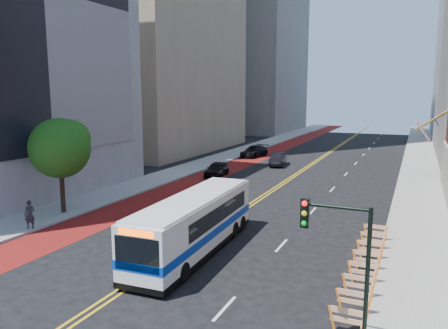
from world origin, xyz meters
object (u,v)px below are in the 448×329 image
transit_bus (195,223)px  car_a (217,169)px  car_b (278,159)px  traffic_signal (339,249)px  car_c (254,151)px  street_tree (61,146)px  pedestrian (30,215)px

transit_bus → car_a: size_ratio=2.60×
car_b → traffic_signal: bearing=-80.8°
car_b → car_c: bearing=121.4°
transit_bus → car_b: transit_bus is taller
street_tree → transit_bus: (12.03, -2.85, -3.29)m
car_a → car_c: car_a is taller
transit_bus → car_b: size_ratio=2.45×
street_tree → car_c: size_ratio=1.30×
car_a → transit_bus: bearing=-75.8°
street_tree → traffic_signal: (20.66, -9.55, -1.19)m
street_tree → car_c: street_tree is taller
traffic_signal → pedestrian: bearing=163.8°
street_tree → transit_bus: street_tree is taller
street_tree → car_a: street_tree is taller
traffic_signal → car_b: bearing=109.7°
street_tree → car_b: (7.74, 26.46, -4.15)m
traffic_signal → car_a: size_ratio=1.16×
car_b → pedestrian: size_ratio=2.60×
transit_bus → car_a: bearing=109.3°
car_a → pedestrian: pedestrian is taller
transit_bus → car_c: (-9.31, 34.91, -0.88)m
car_a → car_c: bearing=87.2°
car_a → pedestrian: bearing=-105.9°
street_tree → car_c: 32.44m
car_a → car_b: size_ratio=0.94×
car_a → street_tree: bearing=-110.3°
car_b → car_c: (-5.02, 5.60, -0.02)m
transit_bus → car_a: transit_bus is taller
street_tree → car_a: bearing=77.2°
street_tree → pedestrian: 5.49m
street_tree → traffic_signal: 22.79m
street_tree → transit_bus: 12.79m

